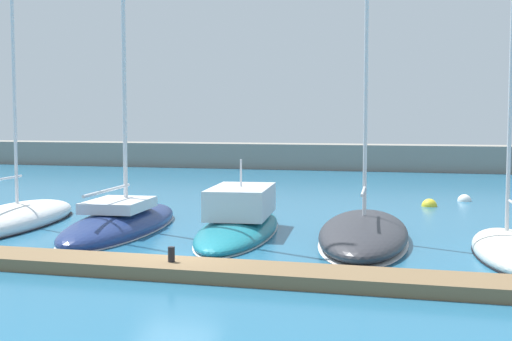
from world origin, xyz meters
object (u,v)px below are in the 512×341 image
motorboat_teal_third (240,221)px  dock_bollard (171,254)px  sailboat_white_nearest (13,219)px  sailboat_navy_second (122,221)px  sailboat_charcoal_fourth (364,232)px  sailboat_ivory_fifth (512,249)px  mooring_buoy_white (464,201)px  mooring_buoy_yellow (429,206)px

motorboat_teal_third → dock_bollard: bearing=174.8°
sailboat_white_nearest → sailboat_navy_second: bearing=-94.5°
sailboat_charcoal_fourth → sailboat_ivory_fifth: 5.24m
sailboat_white_nearest → sailboat_ivory_fifth: size_ratio=1.18×
sailboat_charcoal_fourth → sailboat_navy_second: bearing=86.6°
sailboat_charcoal_fourth → dock_bollard: (-4.76, -6.93, 0.26)m
mooring_buoy_white → dock_bollard: (-8.73, -20.80, 0.60)m
mooring_buoy_yellow → mooring_buoy_white: (1.82, 2.81, 0.00)m
sailboat_navy_second → sailboat_charcoal_fourth: size_ratio=1.27×
sailboat_white_nearest → sailboat_ivory_fifth: sailboat_white_nearest is taller
sailboat_white_nearest → sailboat_ivory_fifth: (19.54, -1.35, -0.05)m
mooring_buoy_yellow → dock_bollard: bearing=-111.0°
sailboat_ivory_fifth → sailboat_navy_second: bearing=78.8°
sailboat_ivory_fifth → mooring_buoy_white: 15.56m
sailboat_navy_second → motorboat_teal_third: sailboat_navy_second is taller
mooring_buoy_white → sailboat_charcoal_fourth: bearing=-106.0°
motorboat_teal_third → dock_bollard: size_ratio=23.64×
sailboat_navy_second → mooring_buoy_white: (13.66, 14.01, -0.40)m
sailboat_ivory_fifth → dock_bollard: (-9.72, -5.27, 0.35)m
sailboat_ivory_fifth → mooring_buoy_yellow: (-2.81, 12.72, -0.25)m
sailboat_navy_second → sailboat_charcoal_fourth: 9.68m
sailboat_ivory_fifth → dock_bollard: size_ratio=33.58×
sailboat_white_nearest → motorboat_teal_third: size_ratio=1.68×
mooring_buoy_white → dock_bollard: 22.56m
sailboat_ivory_fifth → sailboat_white_nearest: bearing=80.7°
dock_bollard → sailboat_white_nearest: bearing=146.0°
sailboat_charcoal_fourth → mooring_buoy_white: sailboat_charcoal_fourth is taller
sailboat_navy_second → sailboat_ivory_fifth: size_ratio=1.39×
sailboat_ivory_fifth → mooring_buoy_white: sailboat_ivory_fifth is taller
sailboat_ivory_fifth → sailboat_charcoal_fourth: bearing=66.2°
sailboat_charcoal_fourth → mooring_buoy_yellow: size_ratio=20.18×
motorboat_teal_third → sailboat_ivory_fifth: (9.90, -2.23, -0.22)m
sailboat_white_nearest → sailboat_charcoal_fourth: (14.57, 0.31, 0.04)m
sailboat_white_nearest → motorboat_teal_third: (9.64, 0.87, 0.17)m
sailboat_charcoal_fourth → sailboat_ivory_fifth: sailboat_charcoal_fourth is taller
sailboat_white_nearest → sailboat_navy_second: (4.89, 0.17, 0.10)m
sailboat_navy_second → dock_bollard: size_ratio=46.68×
motorboat_teal_third → sailboat_ivory_fifth: bearing=-109.2°
sailboat_white_nearest → mooring_buoy_white: sailboat_white_nearest is taller
sailboat_charcoal_fourth → dock_bollard: 8.41m
sailboat_white_nearest → sailboat_ivory_fifth: 19.59m
motorboat_teal_third → mooring_buoy_yellow: bearing=-40.6°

